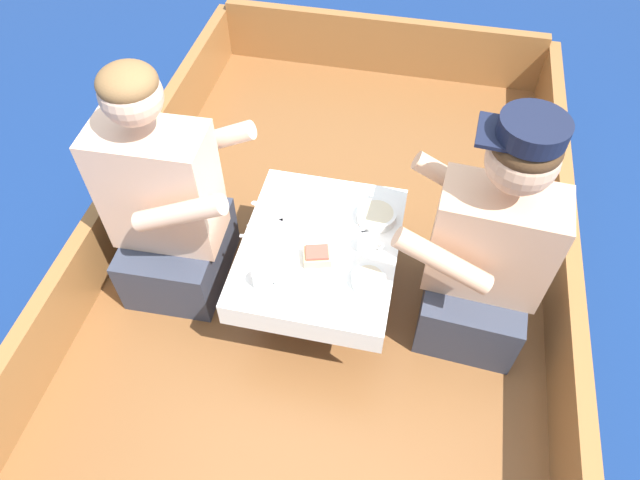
% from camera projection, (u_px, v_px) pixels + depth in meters
% --- Properties ---
extents(ground_plane, '(60.00, 60.00, 0.00)m').
position_uv_depth(ground_plane, '(322.00, 321.00, 2.55)').
color(ground_plane, navy).
extents(boat_deck, '(1.91, 3.27, 0.25)m').
position_uv_depth(boat_deck, '(322.00, 306.00, 2.45)').
color(boat_deck, brown).
rests_on(boat_deck, ground_plane).
extents(gunwale_port, '(0.06, 3.27, 0.28)m').
position_uv_depth(gunwale_port, '(106.00, 232.00, 2.37)').
color(gunwale_port, '#936033').
rests_on(gunwale_port, boat_deck).
extents(gunwale_starboard, '(0.06, 3.27, 0.28)m').
position_uv_depth(gunwale_starboard, '(564.00, 311.00, 2.13)').
color(gunwale_starboard, '#936033').
rests_on(gunwale_starboard, boat_deck).
extents(bow_coaming, '(1.79, 0.06, 0.33)m').
position_uv_depth(bow_coaming, '(381.00, 45.00, 3.23)').
color(bow_coaming, '#936033').
rests_on(bow_coaming, boat_deck).
extents(cockpit_table, '(0.56, 0.67, 0.35)m').
position_uv_depth(cockpit_table, '(320.00, 251.00, 2.09)').
color(cockpit_table, '#B2B2B7').
rests_on(cockpit_table, boat_deck).
extents(person_port, '(0.53, 0.45, 1.00)m').
position_uv_depth(person_port, '(167.00, 208.00, 2.11)').
color(person_port, '#333847').
rests_on(person_port, boat_deck).
extents(person_starboard, '(0.54, 0.47, 0.98)m').
position_uv_depth(person_starboard, '(486.00, 253.00, 1.97)').
color(person_starboard, '#333847').
rests_on(person_starboard, boat_deck).
extents(plate_sandwich, '(0.18, 0.18, 0.01)m').
position_uv_depth(plate_sandwich, '(317.00, 261.00, 2.01)').
color(plate_sandwich, white).
rests_on(plate_sandwich, cockpit_table).
extents(plate_bread, '(0.17, 0.17, 0.01)m').
position_uv_depth(plate_bread, '(305.00, 220.00, 2.13)').
color(plate_bread, white).
rests_on(plate_bread, cockpit_table).
extents(sandwich, '(0.11, 0.10, 0.05)m').
position_uv_depth(sandwich, '(317.00, 256.00, 1.98)').
color(sandwich, '#E0BC7F').
rests_on(sandwich, plate_sandwich).
extents(bowl_port_near, '(0.12, 0.12, 0.04)m').
position_uv_depth(bowl_port_near, '(369.00, 279.00, 1.93)').
color(bowl_port_near, white).
rests_on(bowl_port_near, cockpit_table).
extents(bowl_starboard_near, '(0.15, 0.15, 0.04)m').
position_uv_depth(bowl_starboard_near, '(377.00, 215.00, 2.12)').
color(bowl_starboard_near, white).
rests_on(bowl_starboard_near, cockpit_table).
extents(coffee_cup_port, '(0.10, 0.07, 0.06)m').
position_uv_depth(coffee_cup_port, '(263.00, 278.00, 1.92)').
color(coffee_cup_port, white).
rests_on(coffee_cup_port, cockpit_table).
extents(coffee_cup_starboard, '(0.10, 0.07, 0.06)m').
position_uv_depth(coffee_cup_starboard, '(367.00, 244.00, 2.02)').
color(coffee_cup_starboard, white).
rests_on(coffee_cup_starboard, cockpit_table).
extents(utensil_spoon_center, '(0.10, 0.15, 0.01)m').
position_uv_depth(utensil_spoon_center, '(281.00, 292.00, 1.92)').
color(utensil_spoon_center, silver).
rests_on(utensil_spoon_center, cockpit_table).
extents(utensil_fork_starboard, '(0.16, 0.09, 0.00)m').
position_uv_depth(utensil_fork_starboard, '(274.00, 221.00, 2.13)').
color(utensil_fork_starboard, silver).
rests_on(utensil_fork_starboard, cockpit_table).
extents(utensil_fork_port, '(0.16, 0.09, 0.00)m').
position_uv_depth(utensil_fork_port, '(353.00, 235.00, 2.09)').
color(utensil_fork_port, silver).
rests_on(utensil_fork_port, cockpit_table).
extents(utensil_spoon_port, '(0.16, 0.09, 0.01)m').
position_uv_depth(utensil_spoon_port, '(264.00, 209.00, 2.17)').
color(utensil_spoon_port, silver).
rests_on(utensil_spoon_port, cockpit_table).
extents(utensil_knife_port, '(0.17, 0.04, 0.00)m').
position_uv_depth(utensil_knife_port, '(263.00, 237.00, 2.08)').
color(utensil_knife_port, silver).
rests_on(utensil_knife_port, cockpit_table).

